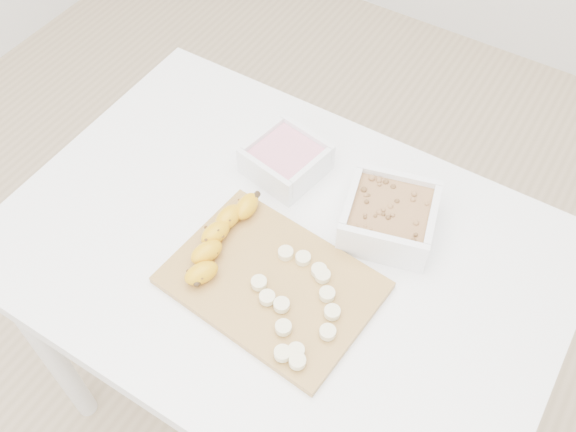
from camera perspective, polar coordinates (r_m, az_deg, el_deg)
The scene contains 7 objects.
ground at distance 1.82m, azimuth -0.52°, elevation -16.22°, with size 3.50×3.50×0.00m, color #C6AD89.
table at distance 1.23m, azimuth -0.74°, elevation -5.33°, with size 1.00×0.70×0.75m.
bowl_yogurt at distance 1.24m, azimuth -0.18°, elevation 5.09°, with size 0.16×0.16×0.06m.
bowl_granola at distance 1.16m, azimuth 9.00°, elevation -0.03°, with size 0.19×0.19×0.07m.
cutting_board at distance 1.10m, azimuth -1.42°, elevation -5.94°, with size 0.34×0.24×0.01m, color #AC8441.
banana at distance 1.13m, azimuth -6.07°, elevation -2.04°, with size 0.06×0.21×0.04m, color orange, non-canonical shape.
banana_slices at distance 1.06m, azimuth 0.98°, elevation -7.83°, with size 0.17×0.20×0.02m.
Camera 1 is at (0.35, -0.54, 1.70)m, focal length 40.00 mm.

